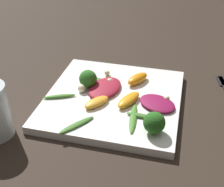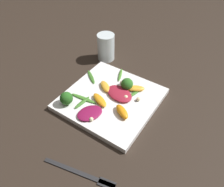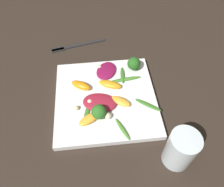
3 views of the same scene
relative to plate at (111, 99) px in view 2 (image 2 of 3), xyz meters
name	(u,v)px [view 2 (image 2 of 3)]	position (x,y,z in m)	size (l,w,h in m)	color
ground_plane	(111,101)	(0.00, 0.00, -0.01)	(2.40, 2.40, 0.00)	#2D231C
plate	(111,99)	(0.00, 0.00, 0.00)	(0.29, 0.29, 0.02)	white
drinking_glass	(106,47)	(0.16, -0.20, 0.04)	(0.07, 0.07, 0.11)	silver
fork	(87,175)	(-0.10, 0.25, -0.01)	(0.20, 0.06, 0.01)	#262628
radicchio_leaf_0	(90,113)	(0.01, 0.10, 0.01)	(0.09, 0.10, 0.01)	maroon
radicchio_leaf_1	(119,93)	(-0.02, -0.02, 0.02)	(0.11, 0.09, 0.01)	maroon
orange_segment_0	(135,88)	(-0.05, -0.07, 0.02)	(0.07, 0.06, 0.01)	#FCAD33
orange_segment_1	(105,86)	(0.04, -0.03, 0.02)	(0.06, 0.06, 0.01)	#FCAD33
orange_segment_2	(100,100)	(0.02, 0.04, 0.02)	(0.07, 0.05, 0.02)	orange
orange_segment_3	(122,112)	(-0.07, 0.04, 0.02)	(0.07, 0.05, 0.02)	orange
broccoli_floret_0	(127,84)	(-0.02, -0.06, 0.03)	(0.04, 0.04, 0.04)	#84AD5B
broccoli_floret_1	(66,98)	(0.10, 0.10, 0.03)	(0.04, 0.04, 0.04)	#84AD5B
arugula_sprig_0	(120,75)	(0.03, -0.11, 0.01)	(0.04, 0.07, 0.01)	#47842D
arugula_sprig_1	(132,95)	(-0.05, -0.05, 0.01)	(0.04, 0.09, 0.01)	#3D7528
arugula_sprig_2	(91,77)	(0.12, -0.04, 0.01)	(0.07, 0.06, 0.01)	#3D7528
arugula_sprig_3	(82,102)	(0.06, 0.08, 0.01)	(0.02, 0.07, 0.01)	#3D7528
arugula_sprig_4	(84,98)	(0.07, 0.06, 0.01)	(0.10, 0.02, 0.01)	#47842D
macadamia_nut_0	(138,99)	(-0.08, -0.04, 0.02)	(0.01, 0.01, 0.01)	beige
macadamia_nut_1	(126,97)	(-0.05, -0.02, 0.02)	(0.02, 0.02, 0.02)	beige
macadamia_nut_2	(91,119)	(-0.01, 0.12, 0.02)	(0.01, 0.01, 0.01)	beige
macadamia_nut_3	(123,83)	(0.00, -0.07, 0.02)	(0.02, 0.02, 0.02)	beige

